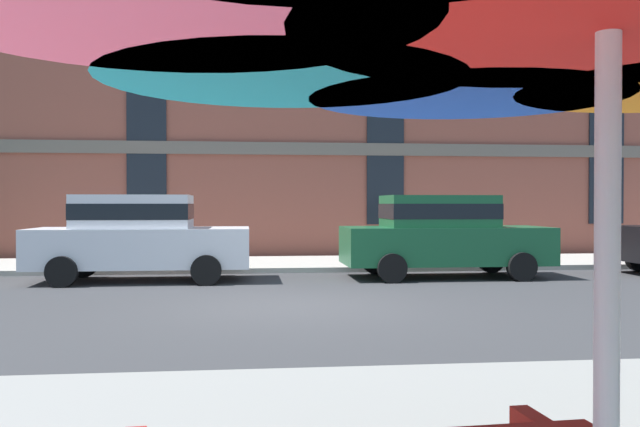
# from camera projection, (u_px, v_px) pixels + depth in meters

# --- Properties ---
(ground_plane) EXTENTS (120.00, 120.00, 0.00)m
(ground_plane) POSITION_uv_depth(u_px,v_px,m) (289.00, 306.00, 10.54)
(ground_plane) COLOR #38383A
(sidewalk_far) EXTENTS (56.00, 3.60, 0.12)m
(sidewalk_far) POSITION_uv_depth(u_px,v_px,m) (271.00, 264.00, 17.30)
(sidewalk_far) COLOR #B2ADA3
(sidewalk_far) RESTS_ON ground
(apartment_building) EXTENTS (41.17, 12.08, 12.80)m
(apartment_building) POSITION_uv_depth(u_px,v_px,m) (263.00, 77.00, 25.35)
(apartment_building) COLOR #934C3D
(apartment_building) RESTS_ON ground
(sedan_white) EXTENTS (4.40, 1.98, 1.78)m
(sedan_white) POSITION_uv_depth(u_px,v_px,m) (139.00, 235.00, 13.89)
(sedan_white) COLOR silver
(sedan_white) RESTS_ON ground
(sedan_green) EXTENTS (4.40, 1.98, 1.78)m
(sedan_green) POSITION_uv_depth(u_px,v_px,m) (443.00, 234.00, 14.60)
(sedan_green) COLOR #195933
(sedan_green) RESTS_ON ground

